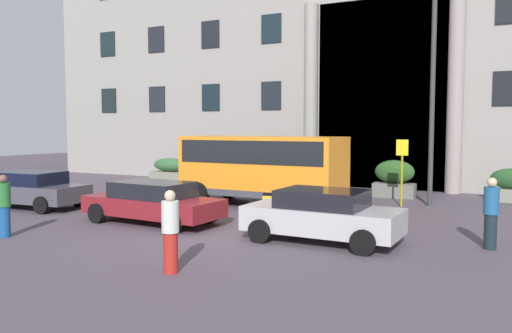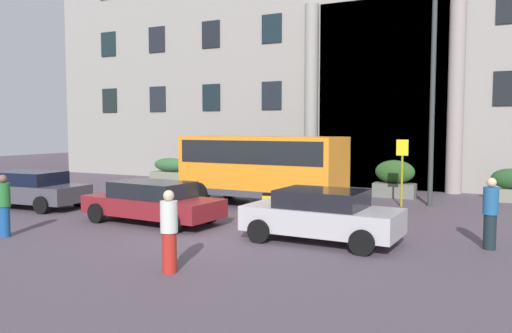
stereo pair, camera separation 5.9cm
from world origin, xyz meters
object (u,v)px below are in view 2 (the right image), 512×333
(lamppost_plaza_centre, at_px, (433,75))
(hedge_planter_entrance_left, at_px, (170,170))
(parked_coupe_end, at_px, (152,202))
(hedge_planter_entrance_right, at_px, (274,173))
(orange_minibus, at_px, (262,164))
(motorcycle_far_end, at_px, (177,197))
(parked_sedan_far, at_px, (322,215))
(pedestrian_woman_with_bag, at_px, (169,231))
(pedestrian_man_crossing, at_px, (490,213))
(parked_estate_mid, at_px, (30,189))
(hedge_planter_far_east, at_px, (511,186))
(hedge_planter_west, at_px, (395,179))
(pedestrian_woman_dark_dress, at_px, (4,206))
(hedge_planter_far_west, at_px, (210,175))
(motorcycle_near_kerb, at_px, (275,204))
(bus_stop_sign, at_px, (402,165))

(lamppost_plaza_centre, bearing_deg, hedge_planter_entrance_left, 169.43)
(parked_coupe_end, bearing_deg, hedge_planter_entrance_right, 96.07)
(orange_minibus, distance_m, motorcycle_far_end, 3.46)
(parked_sedan_far, xyz_separation_m, pedestrian_woman_with_bag, (-1.84, -4.14, 0.16))
(motorcycle_far_end, bearing_deg, pedestrian_man_crossing, -17.50)
(hedge_planter_entrance_right, xyz_separation_m, pedestrian_woman_with_bag, (4.11, -14.07, 0.11))
(parked_coupe_end, relative_size, pedestrian_man_crossing, 2.61)
(parked_estate_mid, height_order, lamppost_plaza_centre, lamppost_plaza_centre)
(hedge_planter_far_east, distance_m, hedge_planter_west, 4.53)
(parked_estate_mid, distance_m, pedestrian_woman_dark_dress, 5.39)
(hedge_planter_far_west, bearing_deg, pedestrian_woman_with_bag, -61.18)
(orange_minibus, height_order, parked_coupe_end, orange_minibus)
(orange_minibus, xyz_separation_m, hedge_planter_west, (4.05, 4.68, -0.82))
(hedge_planter_west, height_order, pedestrian_woman_dark_dress, pedestrian_woman_dark_dress)
(lamppost_plaza_centre, bearing_deg, motorcycle_far_end, -148.18)
(parked_coupe_end, xyz_separation_m, lamppost_plaza_centre, (7.28, 7.55, 4.28))
(hedge_planter_entrance_right, bearing_deg, hedge_planter_far_east, 1.92)
(motorcycle_near_kerb, bearing_deg, hedge_planter_far_west, 118.62)
(lamppost_plaza_centre, bearing_deg, pedestrian_woman_with_bag, -106.48)
(motorcycle_near_kerb, xyz_separation_m, pedestrian_woman_dark_dress, (-5.37, -6.06, 0.41))
(bus_stop_sign, distance_m, hedge_planter_entrance_right, 7.30)
(bus_stop_sign, relative_size, parked_estate_mid, 0.57)
(motorcycle_near_kerb, bearing_deg, orange_minibus, 108.66)
(motorcycle_near_kerb, bearing_deg, pedestrian_man_crossing, -30.13)
(hedge_planter_far_east, height_order, hedge_planter_entrance_left, hedge_planter_far_east)
(hedge_planter_far_west, xyz_separation_m, parked_estate_mid, (-2.34, -8.96, 0.10))
(hedge_planter_far_west, xyz_separation_m, pedestrian_woman_dark_dress, (1.38, -12.86, 0.27))
(bus_stop_sign, bearing_deg, pedestrian_woman_with_bag, -102.82)
(motorcycle_near_kerb, bearing_deg, lamppost_plaza_centre, 33.19)
(parked_estate_mid, bearing_deg, hedge_planter_far_east, 26.72)
(hedge_planter_entrance_left, bearing_deg, lamppost_plaza_centre, -10.57)
(hedge_planter_far_east, height_order, pedestrian_woman_dark_dress, pedestrian_woman_dark_dress)
(hedge_planter_far_east, bearing_deg, motorcycle_near_kerb, -132.73)
(hedge_planter_entrance_right, height_order, lamppost_plaza_centre, lamppost_plaza_centre)
(hedge_planter_west, bearing_deg, hedge_planter_entrance_left, 176.67)
(bus_stop_sign, height_order, hedge_planter_far_west, bus_stop_sign)
(hedge_planter_entrance_left, bearing_deg, parked_coupe_end, -56.35)
(hedge_planter_entrance_left, bearing_deg, orange_minibus, -33.10)
(parked_sedan_far, relative_size, motorcycle_near_kerb, 2.12)
(hedge_planter_entrance_left, bearing_deg, bus_stop_sign, -13.93)
(lamppost_plaza_centre, bearing_deg, hedge_planter_far_west, 170.50)
(orange_minibus, height_order, parked_estate_mid, orange_minibus)
(hedge_planter_far_east, bearing_deg, motorcycle_far_end, -144.83)
(hedge_planter_entrance_left, bearing_deg, hedge_planter_far_east, -0.02)
(hedge_planter_entrance_left, xyz_separation_m, hedge_planter_west, (12.32, -0.72, 0.14))
(hedge_planter_entrance_right, height_order, parked_estate_mid, hedge_planter_entrance_right)
(parked_coupe_end, distance_m, pedestrian_woman_dark_dress, 4.19)
(hedge_planter_west, height_order, parked_sedan_far, hedge_planter_west)
(hedge_planter_entrance_right, bearing_deg, motorcycle_far_end, -94.08)
(parked_sedan_far, bearing_deg, hedge_planter_far_east, 68.91)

